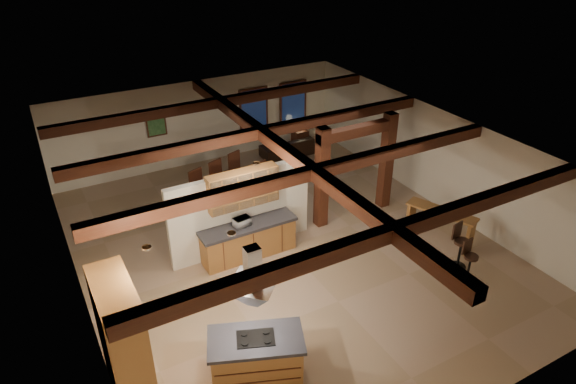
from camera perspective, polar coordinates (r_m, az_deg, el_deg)
name	(u,v)px	position (r m, az deg, el deg)	size (l,w,h in m)	color
ground	(285,246)	(13.58, -0.30, -6.06)	(12.00, 12.00, 0.00)	tan
room_walls	(285,187)	(12.64, -0.32, 0.56)	(12.00, 12.00, 12.00)	silver
ceiling_beams	(285,151)	(12.21, -0.33, 4.61)	(10.00, 12.00, 0.28)	#3B160E
timber_posts	(356,159)	(14.25, 7.56, 3.66)	(2.50, 0.30, 2.90)	#3B160E
partition_wall	(241,212)	(12.99, -5.24, -2.19)	(3.80, 0.18, 2.20)	silver
pantry_cabinet	(123,340)	(9.75, -17.83, -15.36)	(0.67, 1.60, 2.40)	brown
back_counter	(249,240)	(13.03, -4.41, -5.32)	(2.50, 0.66, 0.94)	brown
upper_display_cabinet	(243,189)	(12.47, -5.04, 0.37)	(1.80, 0.36, 0.95)	brown
range_hood	(254,300)	(9.20, -3.79, -11.89)	(1.10, 1.10, 1.40)	silver
back_windows	(274,108)	(18.76, -1.59, 9.35)	(2.70, 0.07, 1.70)	#3B160E
framed_art	(156,124)	(17.26, -14.44, 7.36)	(0.65, 0.05, 0.85)	#3B160E
recessed_cans	(216,210)	(9.66, -7.99, -2.00)	(3.16, 2.46, 0.03)	silver
kitchen_island	(256,355)	(10.13, -3.54, -17.64)	(2.00, 1.54, 0.88)	brown
dining_table	(230,195)	(15.30, -6.51, -0.33)	(2.03, 1.13, 0.71)	#3F170F
sofa	(289,147)	(18.49, 0.14, 5.05)	(2.06, 0.81, 0.60)	black
microwave	(242,222)	(12.66, -5.11, -3.33)	(0.41, 0.28, 0.23)	#B1B1B5
bar_counter	(440,221)	(14.00, 16.56, -3.07)	(1.12, 1.87, 0.96)	brown
side_table	(300,138)	(19.22, 1.33, 6.03)	(0.50, 0.50, 0.62)	#3B160E
table_lamp	(300,125)	(19.02, 1.35, 7.50)	(0.26, 0.26, 0.31)	black
bar_stool_a	(469,261)	(12.89, 19.46, -7.19)	(0.37, 0.38, 1.06)	black
bar_stool_b	(459,246)	(13.21, 18.50, -5.70)	(0.42, 0.44, 1.19)	black
dining_chairs	(229,186)	(15.15, -6.57, 0.72)	(2.60, 2.60, 1.32)	#3B160E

